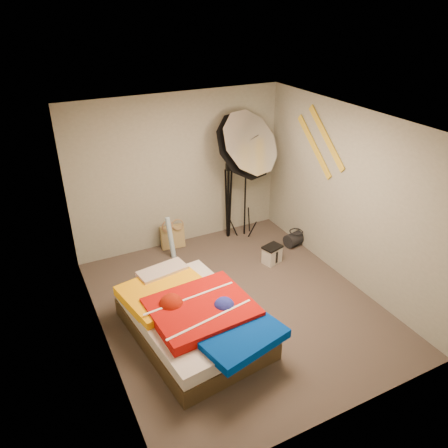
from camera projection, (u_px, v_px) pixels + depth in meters
floor at (237, 305)px, 5.95m from camera, size 4.00×4.00×0.00m
ceiling at (240, 124)px, 4.78m from camera, size 4.00×4.00×0.00m
wall_back at (179, 172)px, 6.94m from camera, size 3.50×0.00×3.50m
wall_front at (348, 321)px, 3.79m from camera, size 3.50×0.00×3.50m
wall_left at (95, 259)px, 4.67m from camera, size 0.00×4.00×4.00m
wall_right at (349, 198)px, 6.06m from camera, size 0.00×4.00×4.00m
tote_bag at (173, 237)px, 7.24m from camera, size 0.40×0.21×0.40m
wrapping_roll at (171, 238)px, 6.91m from camera, size 0.12×0.21×0.68m
camera_case at (272, 255)px, 6.84m from camera, size 0.31×0.26×0.27m
duffel_bag at (296, 239)px, 7.34m from camera, size 0.41×0.30×0.23m
wall_stripe_upper at (326, 138)px, 6.20m from camera, size 0.02×0.91×0.78m
wall_stripe_lower at (314, 147)px, 6.49m from camera, size 0.02×0.91×0.78m
bed at (193, 318)px, 5.31m from camera, size 1.57×2.12×0.54m
photo_umbrella at (244, 146)px, 6.73m from camera, size 1.26×1.05×2.33m
camera_tripod at (228, 196)px, 7.30m from camera, size 0.07×0.07×1.35m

